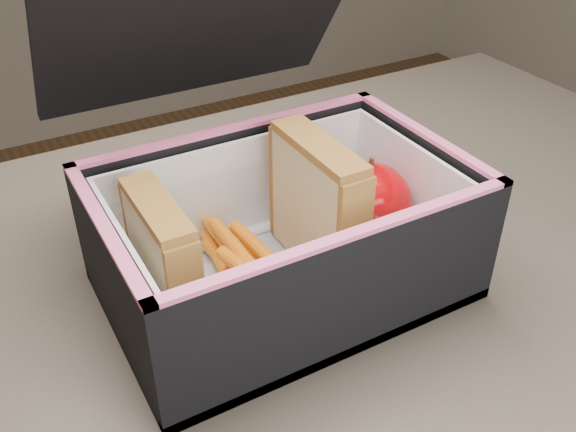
% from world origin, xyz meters
% --- Properties ---
extents(kitchen_table, '(1.20, 0.80, 0.75)m').
position_xyz_m(kitchen_table, '(0.00, 0.00, 0.66)').
color(kitchen_table, brown).
rests_on(kitchen_table, ground).
extents(lunch_bag, '(0.29, 0.30, 0.26)m').
position_xyz_m(lunch_bag, '(0.04, 0.05, 0.81)').
color(lunch_bag, black).
rests_on(lunch_bag, kitchen_table).
extents(plastic_tub, '(0.18, 0.13, 0.07)m').
position_xyz_m(plastic_tub, '(0.00, 0.05, 0.80)').
color(plastic_tub, white).
rests_on(plastic_tub, lunch_bag).
extents(sandwich_left, '(0.03, 0.09, 0.10)m').
position_xyz_m(sandwich_left, '(-0.06, 0.05, 0.82)').
color(sandwich_left, beige).
rests_on(sandwich_left, plastic_tub).
extents(sandwich_right, '(0.03, 0.10, 0.12)m').
position_xyz_m(sandwich_right, '(0.07, 0.05, 0.82)').
color(sandwich_right, beige).
rests_on(sandwich_right, plastic_tub).
extents(carrot_sticks, '(0.05, 0.15, 0.03)m').
position_xyz_m(carrot_sticks, '(0.00, 0.06, 0.78)').
color(carrot_sticks, '#D05B1C').
rests_on(carrot_sticks, plastic_tub).
extents(paper_napkin, '(0.11, 0.11, 0.01)m').
position_xyz_m(paper_napkin, '(0.12, 0.05, 0.77)').
color(paper_napkin, white).
rests_on(paper_napkin, lunch_bag).
extents(red_apple, '(0.10, 0.10, 0.08)m').
position_xyz_m(red_apple, '(0.13, 0.05, 0.81)').
color(red_apple, '#93000C').
rests_on(red_apple, paper_napkin).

